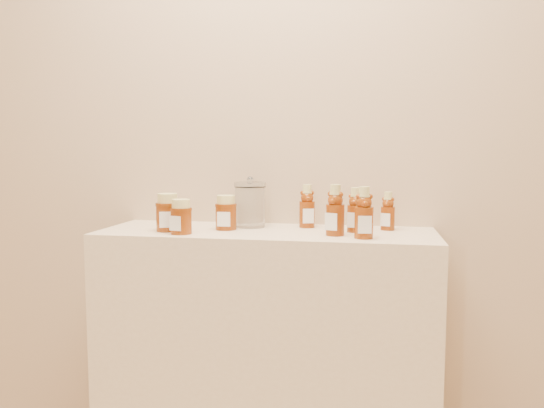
% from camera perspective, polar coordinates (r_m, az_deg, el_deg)
% --- Properties ---
extents(wall_back, '(3.50, 0.02, 2.70)m').
position_cam_1_polar(wall_back, '(2.09, 0.45, 10.25)').
color(wall_back, tan).
rests_on(wall_back, ground).
extents(display_table, '(1.20, 0.40, 0.90)m').
position_cam_1_polar(display_table, '(2.02, -0.60, -15.62)').
color(display_table, beige).
rests_on(display_table, ground).
extents(bear_bottle_back_left, '(0.08, 0.08, 0.18)m').
position_cam_1_polar(bear_bottle_back_left, '(1.98, 3.79, 0.08)').
color(bear_bottle_back_left, '#652508').
rests_on(bear_bottle_back_left, display_table).
extents(bear_bottle_back_mid, '(0.07, 0.07, 0.18)m').
position_cam_1_polar(bear_bottle_back_mid, '(1.89, 8.96, -0.32)').
color(bear_bottle_back_mid, '#652508').
rests_on(bear_bottle_back_mid, display_table).
extents(bear_bottle_back_right, '(0.07, 0.07, 0.16)m').
position_cam_1_polar(bear_bottle_back_right, '(1.96, 12.36, -0.47)').
color(bear_bottle_back_right, '#652508').
rests_on(bear_bottle_back_right, display_table).
extents(bear_bottle_front_left, '(0.09, 0.09, 0.20)m').
position_cam_1_polar(bear_bottle_front_left, '(1.80, 6.82, -0.28)').
color(bear_bottle_front_left, '#652508').
rests_on(bear_bottle_front_left, display_table).
extents(bear_bottle_front_right, '(0.07, 0.07, 0.19)m').
position_cam_1_polar(bear_bottle_front_right, '(1.75, 9.87, -0.55)').
color(bear_bottle_front_right, '#652508').
rests_on(bear_bottle_front_right, display_table).
extents(honey_jar_left, '(0.11, 0.11, 0.13)m').
position_cam_1_polar(honey_jar_left, '(1.93, -11.16, -0.88)').
color(honey_jar_left, '#652508').
rests_on(honey_jar_left, display_table).
extents(honey_jar_back, '(0.08, 0.08, 0.13)m').
position_cam_1_polar(honey_jar_back, '(1.93, -4.98, -0.91)').
color(honey_jar_back, '#652508').
rests_on(honey_jar_back, display_table).
extents(honey_jar_front, '(0.09, 0.09, 0.12)m').
position_cam_1_polar(honey_jar_front, '(1.85, -9.75, -1.34)').
color(honey_jar_front, '#652508').
rests_on(honey_jar_front, display_table).
extents(glass_canister, '(0.12, 0.12, 0.18)m').
position_cam_1_polar(glass_canister, '(1.99, -2.37, 0.15)').
color(glass_canister, white).
rests_on(glass_canister, display_table).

